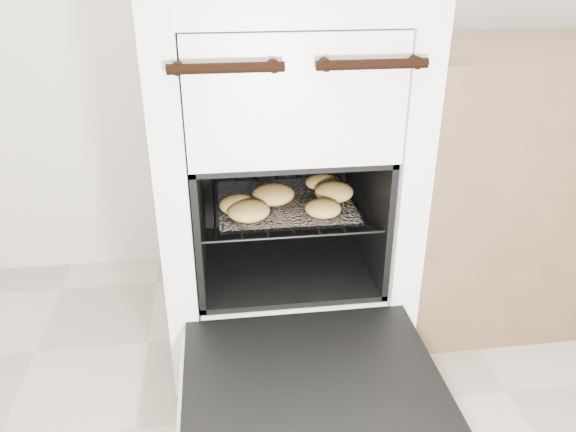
# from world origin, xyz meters

# --- Properties ---
(stove) EXTENTS (0.66, 0.73, 1.01)m
(stove) POSITION_xyz_m (0.09, 1.13, 0.49)
(stove) COLOR white
(stove) RESTS_ON ground
(oven_door) EXTENTS (0.59, 0.46, 0.04)m
(oven_door) POSITION_xyz_m (0.09, 0.58, 0.22)
(oven_door) COLOR black
(oven_door) RESTS_ON stove
(oven_rack) EXTENTS (0.48, 0.46, 0.01)m
(oven_rack) POSITION_xyz_m (0.09, 1.06, 0.44)
(oven_rack) COLOR black
(oven_rack) RESTS_ON stove
(foil_sheet) EXTENTS (0.37, 0.33, 0.01)m
(foil_sheet) POSITION_xyz_m (0.09, 1.04, 0.45)
(foil_sheet) COLOR white
(foil_sheet) RESTS_ON oven_rack
(baked_rolls) EXTENTS (0.41, 0.32, 0.05)m
(baked_rolls) POSITION_xyz_m (0.10, 1.01, 0.48)
(baked_rolls) COLOR tan
(baked_rolls) RESTS_ON foil_sheet
(counter) EXTENTS (0.86, 0.57, 0.85)m
(counter) POSITION_xyz_m (0.88, 1.16, 0.43)
(counter) COLOR brown
(counter) RESTS_ON ground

